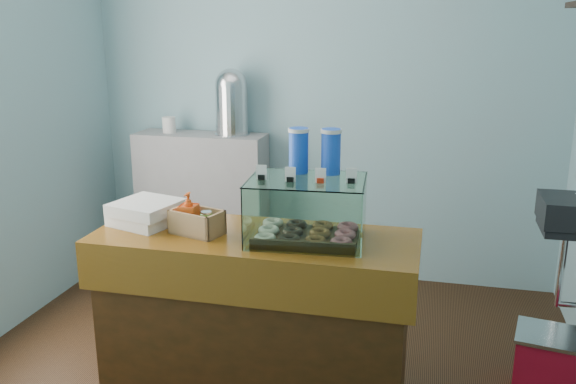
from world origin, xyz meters
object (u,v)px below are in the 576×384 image
(counter, at_px, (256,317))
(red_cooler, at_px, (554,365))
(coffee_urn, at_px, (232,100))
(display_case, at_px, (309,203))

(counter, relative_size, red_cooler, 3.57)
(counter, distance_m, red_cooler, 1.58)
(counter, xyz_separation_m, coffee_urn, (-0.65, 1.59, 0.90))
(display_case, bearing_deg, red_cooler, 11.20)
(counter, bearing_deg, display_case, 7.38)
(counter, bearing_deg, red_cooler, 14.09)
(counter, relative_size, coffee_urn, 3.26)
(display_case, bearing_deg, counter, -176.88)
(display_case, relative_size, red_cooler, 1.29)
(coffee_urn, bearing_deg, counter, -67.86)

